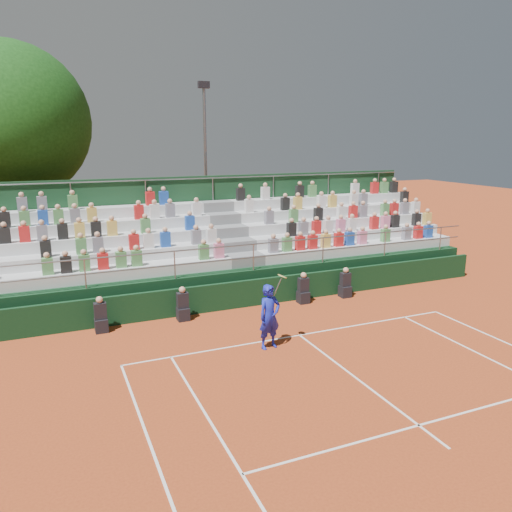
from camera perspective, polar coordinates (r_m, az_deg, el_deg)
name	(u,v)px	position (r m, az deg, el deg)	size (l,w,h in m)	color
ground	(300,335)	(15.95, 5.00, -9.02)	(90.00, 90.00, 0.00)	#A9411C
courtside_wall	(259,292)	(18.49, 0.37, -4.12)	(20.00, 0.15, 1.00)	black
line_officials	(241,299)	(17.77, -1.78, -4.94)	(9.55, 0.40, 1.19)	black
grandstand	(229,258)	(21.23, -3.08, -0.18)	(20.00, 5.20, 4.40)	black
tennis_player	(270,317)	(14.67, 1.56, -6.93)	(0.92, 0.58, 2.22)	#1723B3
tree_east	(10,122)	(25.61, -26.30, 13.53)	(7.04, 7.04, 10.25)	#362513
floodlight_mast	(205,155)	(27.50, -5.81, 11.42)	(0.60, 0.25, 8.91)	gray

